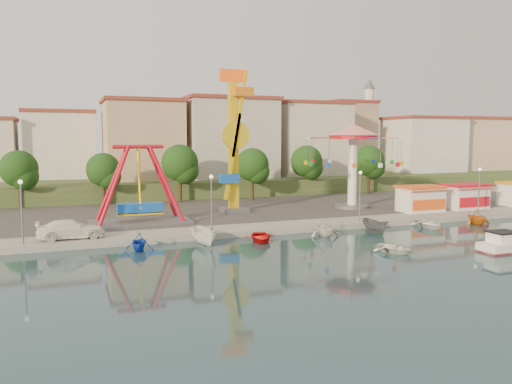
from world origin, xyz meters
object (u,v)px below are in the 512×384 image
kamikaze_tower (235,144)px  rowboat_a (394,248)px  wave_swinger (353,147)px  van (71,229)px  pirate_ship_ride (139,186)px  cabin_motorboat (508,245)px

kamikaze_tower → rowboat_a: (6.21, -22.06, -8.25)m
rowboat_a → wave_swinger: bearing=46.2°
wave_swinger → van: (-33.02, -8.08, -6.78)m
kamikaze_tower → wave_swinger: (14.80, -1.73, -0.41)m
pirate_ship_ride → cabin_motorboat: size_ratio=1.89×
pirate_ship_ride → van: size_ratio=1.78×
rowboat_a → van: 27.35m
cabin_motorboat → rowboat_a: size_ratio=1.55×
van → cabin_motorboat: bearing=-117.2°
wave_swinger → rowboat_a: size_ratio=3.40×
cabin_motorboat → rowboat_a: bearing=160.9°
kamikaze_tower → cabin_motorboat: size_ratio=3.12×
pirate_ship_ride → rowboat_a: size_ratio=2.93×
rowboat_a → pirate_ship_ride: bearing=113.6°
cabin_motorboat → van: (-33.42, 15.18, 0.92)m
kamikaze_tower → rowboat_a: kamikaze_tower is taller
kamikaze_tower → van: bearing=-151.7°
pirate_ship_ride → kamikaze_tower: 12.92m
cabin_motorboat → rowboat_a: cabin_motorboat is taller
pirate_ship_ride → rowboat_a: 25.64m
pirate_ship_ride → van: (-6.68, -5.81, -2.98)m
pirate_ship_ride → kamikaze_tower: bearing=19.1°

